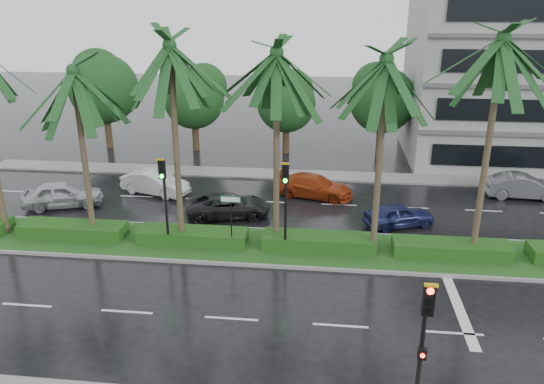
# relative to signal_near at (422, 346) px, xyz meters

# --- Properties ---
(ground) EXTENTS (120.00, 120.00, 0.00)m
(ground) POSITION_rel_signal_near_xyz_m (-6.00, 9.39, -2.50)
(ground) COLOR black
(ground) RESTS_ON ground
(far_sidewalk) EXTENTS (40.00, 2.00, 0.12)m
(far_sidewalk) POSITION_rel_signal_near_xyz_m (-6.00, 21.39, -2.44)
(far_sidewalk) COLOR gray
(far_sidewalk) RESTS_ON ground
(median) EXTENTS (36.00, 4.00, 0.15)m
(median) POSITION_rel_signal_near_xyz_m (-6.00, 10.39, -2.42)
(median) COLOR gray
(median) RESTS_ON ground
(hedge) EXTENTS (35.20, 1.40, 0.60)m
(hedge) POSITION_rel_signal_near_xyz_m (-6.00, 10.39, -2.05)
(hedge) COLOR #214513
(hedge) RESTS_ON median
(lane_markings) EXTENTS (34.00, 13.06, 0.01)m
(lane_markings) POSITION_rel_signal_near_xyz_m (-2.96, 8.96, -2.50)
(lane_markings) COLOR silver
(lane_markings) RESTS_ON ground
(palm_row) EXTENTS (26.30, 4.20, 10.32)m
(palm_row) POSITION_rel_signal_near_xyz_m (-7.25, 10.41, 5.84)
(palm_row) COLOR #3F3324
(palm_row) RESTS_ON median
(signal_near) EXTENTS (0.34, 0.45, 4.36)m
(signal_near) POSITION_rel_signal_near_xyz_m (0.00, 0.00, 0.00)
(signal_near) COLOR black
(signal_near) RESTS_ON near_sidewalk
(signal_median_left) EXTENTS (0.34, 0.42, 4.36)m
(signal_median_left) POSITION_rel_signal_near_xyz_m (-10.00, 9.69, 0.49)
(signal_median_left) COLOR black
(signal_median_left) RESTS_ON median
(signal_median_right) EXTENTS (0.34, 0.42, 4.36)m
(signal_median_right) POSITION_rel_signal_near_xyz_m (-4.50, 9.69, 0.49)
(signal_median_right) COLOR black
(signal_median_right) RESTS_ON median
(street_sign) EXTENTS (0.95, 0.09, 2.60)m
(street_sign) POSITION_rel_signal_near_xyz_m (-7.00, 9.87, -0.38)
(street_sign) COLOR black
(street_sign) RESTS_ON median
(bg_trees) EXTENTS (33.23, 5.27, 7.62)m
(bg_trees) POSITION_rel_signal_near_xyz_m (-6.03, 26.98, 2.06)
(bg_trees) COLOR #362C18
(bg_trees) RESTS_ON ground
(building) EXTENTS (16.00, 10.00, 12.00)m
(building) POSITION_rel_signal_near_xyz_m (11.00, 27.39, 3.50)
(building) COLOR gray
(building) RESTS_ON ground
(car_silver) EXTENTS (3.04, 4.62, 1.46)m
(car_silver) POSITION_rel_signal_near_xyz_m (-17.50, 14.35, -1.77)
(car_silver) COLOR #B7B8BF
(car_silver) RESTS_ON ground
(car_white) EXTENTS (2.71, 4.45, 1.38)m
(car_white) POSITION_rel_signal_near_xyz_m (-13.00, 17.00, -1.81)
(car_white) COLOR silver
(car_white) RESTS_ON ground
(car_darkgrey) EXTENTS (3.09, 4.87, 1.25)m
(car_darkgrey) POSITION_rel_signal_near_xyz_m (-7.97, 13.99, -1.88)
(car_darkgrey) COLOR black
(car_darkgrey) RESTS_ON ground
(car_red) EXTENTS (2.96, 4.91, 1.33)m
(car_red) POSITION_rel_signal_near_xyz_m (-3.47, 17.56, -1.84)
(car_red) COLOR #9F3411
(car_red) RESTS_ON ground
(car_blue) EXTENTS (2.66, 3.89, 1.23)m
(car_blue) POSITION_rel_signal_near_xyz_m (1.03, 13.73, -1.89)
(car_blue) COLOR navy
(car_blue) RESTS_ON ground
(car_grey) EXTENTS (1.63, 4.34, 1.42)m
(car_grey) POSITION_rel_signal_near_xyz_m (8.72, 18.79, -1.80)
(car_grey) COLOR #5C5F62
(car_grey) RESTS_ON ground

